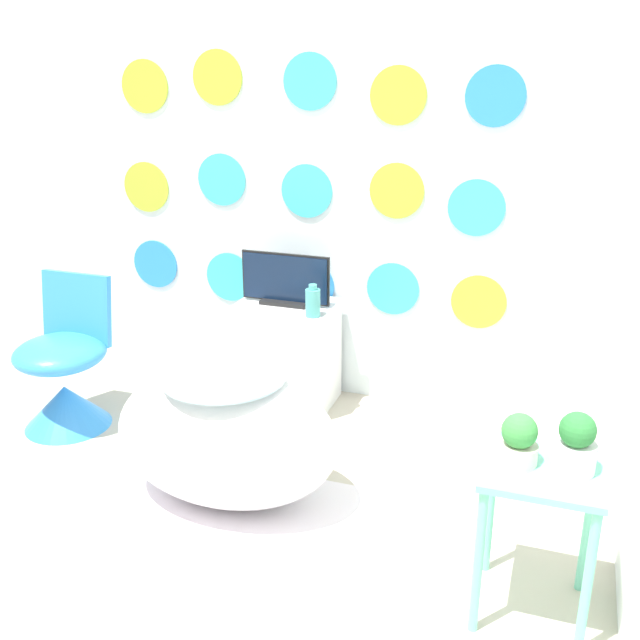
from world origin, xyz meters
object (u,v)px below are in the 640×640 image
(vase, at_px, (313,302))
(potted_plant_right, at_px, (576,445))
(bathtub, at_px, (226,435))
(chair, at_px, (64,378))
(potted_plant_left, at_px, (519,440))
(tv, at_px, (285,282))

(vase, height_order, potted_plant_right, potted_plant_right)
(bathtub, distance_m, chair, 1.11)
(chair, distance_m, potted_plant_left, 2.37)
(chair, height_order, tv, tv)
(vase, distance_m, potted_plant_left, 1.54)
(bathtub, bearing_deg, vase, 82.57)
(tv, bearing_deg, bathtub, -84.22)
(vase, bearing_deg, chair, -158.02)
(potted_plant_left, xyz_separation_m, potted_plant_right, (0.17, 0.01, 0.01))
(chair, xyz_separation_m, potted_plant_left, (2.25, -0.62, 0.38))
(bathtub, height_order, potted_plant_right, potted_plant_right)
(tv, distance_m, potted_plant_left, 1.78)
(potted_plant_right, bearing_deg, bathtub, 168.09)
(bathtub, bearing_deg, tv, 95.78)
(vase, relative_size, potted_plant_right, 0.82)
(bathtub, bearing_deg, potted_plant_left, -13.87)
(tv, height_order, potted_plant_right, tv)
(chair, xyz_separation_m, potted_plant_right, (2.43, -0.62, 0.40))
(potted_plant_right, bearing_deg, tv, 139.96)
(chair, bearing_deg, potted_plant_right, -14.29)
(potted_plant_left, bearing_deg, potted_plant_right, 2.13)
(chair, relative_size, tv, 1.59)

